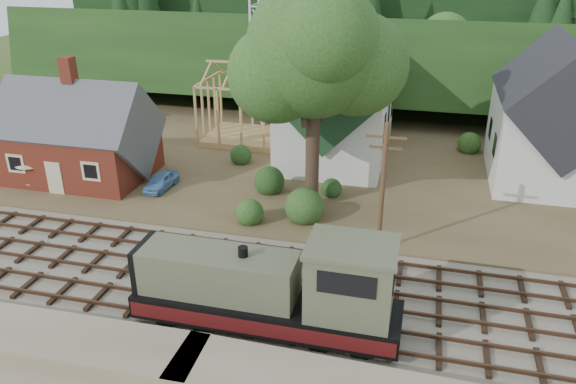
% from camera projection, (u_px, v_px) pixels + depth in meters
% --- Properties ---
extents(ground, '(140.00, 140.00, 0.00)m').
position_uv_depth(ground, '(236.00, 286.00, 29.93)').
color(ground, '#384C1E').
rests_on(ground, ground).
extents(railroad_bed, '(64.00, 11.00, 0.16)m').
position_uv_depth(railroad_bed, '(236.00, 284.00, 29.90)').
color(railroad_bed, '#726B5B').
rests_on(railroad_bed, ground).
extents(village_flat, '(64.00, 26.00, 0.30)m').
position_uv_depth(village_flat, '(308.00, 163.00, 45.76)').
color(village_flat, brown).
rests_on(village_flat, ground).
extents(hillside, '(70.00, 28.96, 12.74)m').
position_uv_depth(hillside, '(351.00, 93.00, 67.01)').
color(hillside, '#1E3F19').
rests_on(hillside, ground).
extents(ridge, '(80.00, 20.00, 12.00)m').
position_uv_depth(ridge, '(367.00, 66.00, 81.13)').
color(ridge, black).
rests_on(ridge, ground).
extents(depot, '(10.80, 7.41, 9.00)m').
position_uv_depth(depot, '(79.00, 139.00, 41.88)').
color(depot, '#5E2015').
rests_on(depot, village_flat).
extents(church, '(8.40, 15.17, 13.00)m').
position_uv_depth(church, '(338.00, 99.00, 44.72)').
color(church, silver).
rests_on(church, village_flat).
extents(farmhouse, '(8.40, 10.80, 10.60)m').
position_uv_depth(farmhouse, '(554.00, 120.00, 40.68)').
color(farmhouse, silver).
rests_on(farmhouse, village_flat).
extents(timber_frame, '(8.20, 6.20, 6.99)m').
position_uv_depth(timber_frame, '(251.00, 108.00, 49.34)').
color(timber_frame, tan).
rests_on(timber_frame, village_flat).
extents(lattice_tower, '(3.20, 3.20, 12.12)m').
position_uv_depth(lattice_tower, '(269.00, 20.00, 51.84)').
color(lattice_tower, silver).
rests_on(lattice_tower, village_flat).
extents(big_tree, '(10.90, 8.40, 14.70)m').
position_uv_depth(big_tree, '(317.00, 59.00, 34.13)').
color(big_tree, '#38281E').
rests_on(big_tree, village_flat).
extents(telegraph_pole_near, '(2.20, 0.28, 8.00)m').
position_uv_depth(telegraph_pole_near, '(383.00, 188.00, 31.21)').
color(telegraph_pole_near, '#4C331E').
rests_on(telegraph_pole_near, ground).
extents(locomotive, '(12.31, 3.08, 4.92)m').
position_uv_depth(locomotive, '(275.00, 291.00, 25.71)').
color(locomotive, black).
rests_on(locomotive, railroad_bed).
extents(car_blue, '(1.67, 3.54, 1.17)m').
position_uv_depth(car_blue, '(161.00, 181.00, 40.56)').
color(car_blue, '#6099CF').
rests_on(car_blue, village_flat).
extents(car_green, '(3.50, 1.60, 1.11)m').
position_uv_depth(car_green, '(68.00, 155.00, 45.41)').
color(car_green, '#839F6E').
rests_on(car_green, village_flat).
extents(patio_set, '(1.98, 1.98, 2.20)m').
position_uv_depth(patio_set, '(29.00, 163.00, 40.28)').
color(patio_set, silver).
rests_on(patio_set, village_flat).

